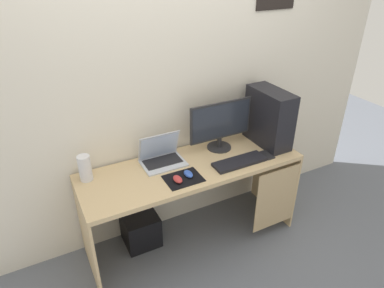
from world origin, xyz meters
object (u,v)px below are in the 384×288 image
Objects in this scene: keyboard at (240,162)px; mouse_right at (178,179)px; speaker at (85,168)px; subwoofer at (141,229)px; laptop at (162,157)px; mouse_left at (188,174)px; monitor at (221,125)px; cell_phone at (267,155)px; pc_tower at (269,117)px.

mouse_right is (-0.52, -0.01, 0.01)m from keyboard.
speaker is 0.77m from subwoofer.
mouse_left is (0.09, -0.26, -0.03)m from laptop.
monitor is 1.94× the size of subwoofer.
monitor reaches higher than laptop.
speaker is at bearing 176.82° from laptop.
keyboard is 0.25m from cell_phone.
mouse_left is at bearing 14.74° from mouse_right.
subwoofer is at bearing 137.50° from mouse_left.
laptop is at bearing -4.31° from subwoofer.
subwoofer is at bearing 124.57° from mouse_right.
monitor is at bearing -1.98° from laptop.
mouse_left is 0.74m from subwoofer.
subwoofer is (-0.30, 0.28, -0.62)m from mouse_left.
keyboard is at bearing -28.75° from laptop.
keyboard is (0.01, -0.27, -0.20)m from monitor.
mouse_right is at bearing -179.45° from keyboard.
mouse_left is at bearing -169.65° from pc_tower.
mouse_right is (-0.09, -0.03, 0.00)m from mouse_left.
mouse_left is at bearing -149.09° from monitor.
mouse_left is 1.00× the size of mouse_right.
speaker is 0.69× the size of subwoofer.
keyboard is at bearing -16.28° from speaker.
keyboard is at bearing -22.31° from subwoofer.
mouse_right is 0.74× the size of cell_phone.
monitor is 0.43m from cell_phone.
pc_tower reaches higher than monitor.
laptop is at bearing 151.25° from keyboard.
monitor is 0.60m from mouse_right.
mouse_left is 0.68m from cell_phone.
mouse_left is (-0.42, 0.02, 0.01)m from keyboard.
laptop is at bearing 159.38° from cell_phone.
pc_tower reaches higher than keyboard.
pc_tower is 0.47m from keyboard.
laptop is 0.28m from mouse_left.
mouse_left is 0.74× the size of cell_phone.
mouse_right is (-0.90, -0.17, -0.21)m from pc_tower.
keyboard is (1.07, -0.31, -0.08)m from speaker.
laptop is 0.56m from speaker.
keyboard is at bearing -86.98° from monitor.
mouse_right is 0.72m from subwoofer.
mouse_left is at bearing -42.50° from subwoofer.
mouse_left is (-0.81, -0.15, -0.21)m from pc_tower.
pc_tower is at bearing -5.74° from speaker.
keyboard reaches higher than subwoofer.
keyboard is 4.38× the size of mouse_left.
subwoofer is at bearing 173.25° from pc_tower.
monitor is 2.82× the size of speaker.
cell_phone is at bearing -13.56° from speaker.
mouse_right is (-0.00, -0.29, -0.03)m from laptop.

